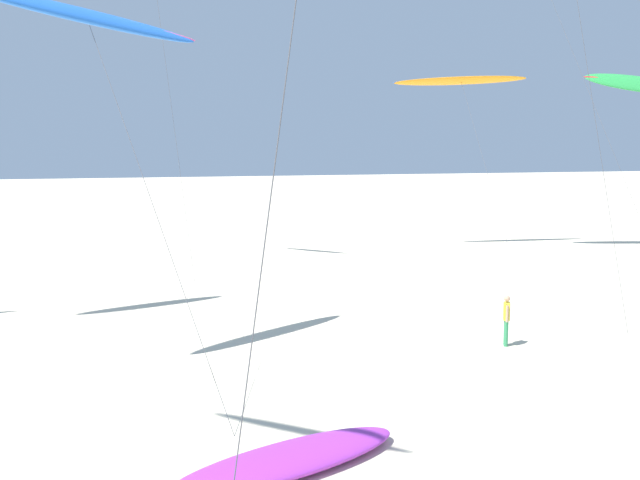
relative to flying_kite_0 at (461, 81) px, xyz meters
name	(u,v)px	position (x,y,z in m)	size (l,w,h in m)	color
flying_kite_0	(461,81)	(0.00, 0.00, 0.00)	(9.07, 10.02, 11.31)	orange
flying_kite_1	(87,16)	(-22.41, -20.12, -0.16)	(7.27, 9.66, 11.37)	blue
grounded_kite_0	(288,459)	(-18.54, -29.38, -10.55)	(5.76, 3.39, 0.41)	purple
person_near_left	(506,318)	(-9.18, -22.11, -9.81)	(0.31, 0.47, 1.74)	#338E56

